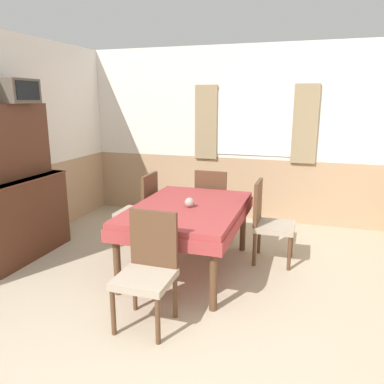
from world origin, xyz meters
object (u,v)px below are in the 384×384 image
(sideboard, at_px, (17,195))
(dining_table, at_px, (188,215))
(chair_head_near, at_px, (148,267))
(tv, at_px, (18,91))
(vase, at_px, (189,202))
(chair_right_far, at_px, (268,220))
(chair_left_far, at_px, (141,208))
(chair_head_window, at_px, (213,202))

(sideboard, bearing_deg, dining_table, 7.09)
(chair_head_near, bearing_deg, tv, -25.24)
(tv, distance_m, vase, 2.28)
(chair_right_far, bearing_deg, chair_left_far, -90.00)
(chair_right_far, height_order, chair_head_near, same)
(chair_right_far, relative_size, chair_head_near, 1.00)
(chair_right_far, relative_size, sideboard, 0.53)
(sideboard, bearing_deg, chair_head_window, 32.83)
(tv, xyz_separation_m, vase, (1.98, 0.07, -1.13))
(chair_head_near, distance_m, tv, 2.58)
(dining_table, height_order, sideboard, sideboard)
(chair_right_far, distance_m, chair_head_near, 1.74)
(chair_head_window, bearing_deg, chair_right_far, -34.24)
(dining_table, distance_m, chair_right_far, 0.95)
(chair_head_near, bearing_deg, chair_left_far, -62.79)
(sideboard, bearing_deg, chair_head_near, -21.63)
(chair_head_window, xyz_separation_m, sideboard, (-2.00, -1.29, 0.25))
(chair_left_far, xyz_separation_m, chair_head_near, (0.79, -1.55, 0.00))
(vase, bearing_deg, chair_head_near, -91.88)
(chair_left_far, height_order, chair_head_near, same)
(dining_table, bearing_deg, chair_left_far, 147.70)
(sideboard, distance_m, tv, 1.18)
(sideboard, height_order, vase, sideboard)
(chair_head_window, distance_m, vase, 1.14)
(chair_left_far, bearing_deg, sideboard, 121.88)
(chair_left_far, bearing_deg, dining_table, -122.30)
(chair_left_far, distance_m, chair_head_near, 1.74)
(chair_head_near, xyz_separation_m, tv, (-1.95, 0.92, 1.42))
(chair_head_near, bearing_deg, chair_right_far, -117.21)
(vase, bearing_deg, tv, -178.01)
(tv, bearing_deg, chair_head_window, 30.95)
(chair_head_window, relative_size, chair_head_near, 1.00)
(chair_right_far, bearing_deg, dining_table, -57.70)
(dining_table, xyz_separation_m, chair_left_far, (-0.79, 0.50, -0.13))
(chair_head_near, bearing_deg, sideboard, -21.63)
(dining_table, distance_m, chair_left_far, 0.95)
(chair_left_far, relative_size, chair_right_far, 1.00)
(chair_right_far, height_order, tv, tv)
(tv, bearing_deg, sideboard, -114.01)
(chair_left_far, relative_size, vase, 9.26)
(chair_right_far, xyz_separation_m, vase, (-0.76, -0.56, 0.29))
(dining_table, bearing_deg, chair_right_far, 32.30)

